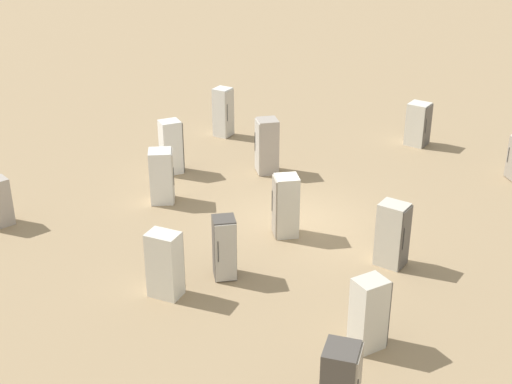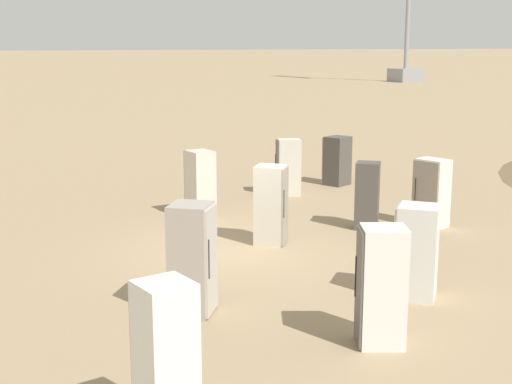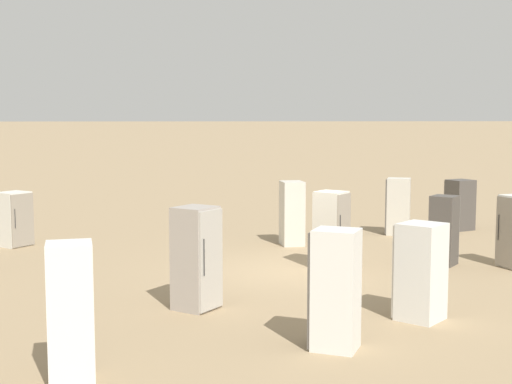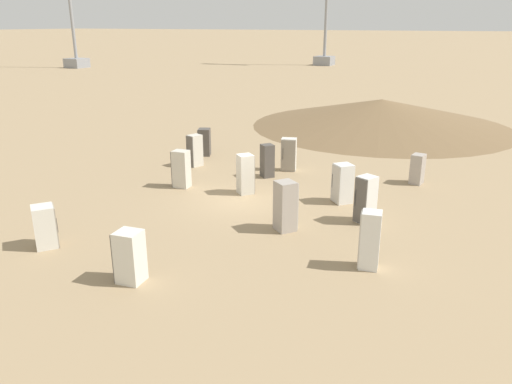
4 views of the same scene
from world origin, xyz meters
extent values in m
plane|color=#9E8460|center=(0.00, 0.00, 0.00)|extent=(1000.00, 1000.00, 0.00)
cube|color=silver|center=(-3.86, -7.27, 0.74)|extent=(1.02, 1.01, 1.49)
cube|color=gray|center=(-3.63, -6.98, 0.74)|extent=(0.59, 0.48, 1.43)
cylinder|color=#2D2D2D|center=(-3.41, -7.12, 0.82)|extent=(0.02, 0.02, 0.52)
cube|color=#A89E93|center=(3.02, -2.34, 0.95)|extent=(0.96, 0.95, 1.90)
cube|color=#BCB7AD|center=(3.23, -2.06, 0.95)|extent=(0.56, 0.44, 1.82)
cylinder|color=#2D2D2D|center=(3.45, -2.19, 1.04)|extent=(0.02, 0.02, 0.66)
cube|color=#4C4742|center=(-5.47, 5.92, 0.79)|extent=(0.87, 0.91, 1.57)
cube|color=gray|center=(-5.78, 5.78, 0.79)|extent=(0.31, 0.65, 1.51)
cylinder|color=#2D2D2D|center=(-5.91, 6.00, 0.86)|extent=(0.02, 0.02, 0.55)
cube|color=gray|center=(0.20, 4.86, 0.85)|extent=(0.72, 0.24, 1.64)
cylinder|color=#2D2D2D|center=(-0.05, 4.76, 0.94)|extent=(0.02, 0.02, 0.60)
cube|color=beige|center=(-0.23, 0.81, 0.90)|extent=(0.88, 0.89, 1.81)
cube|color=gray|center=(-0.01, 1.06, 0.90)|extent=(0.48, 0.42, 1.74)
cylinder|color=#2D2D2D|center=(0.18, 0.95, 0.99)|extent=(0.02, 0.02, 0.63)
cube|color=white|center=(6.57, -3.99, 0.95)|extent=(0.68, 0.68, 1.89)
cube|color=#BCB7AD|center=(6.26, -4.05, 0.95)|extent=(0.13, 0.57, 1.82)
cylinder|color=#2D2D2D|center=(6.20, -3.85, 1.04)|extent=(0.02, 0.02, 0.66)
cube|color=white|center=(5.51, -0.23, 0.92)|extent=(0.82, 0.85, 1.84)
cube|color=#56514C|center=(5.36, -0.54, 0.92)|extent=(0.54, 0.28, 1.77)
cylinder|color=#2D2D2D|center=(5.16, -0.48, 1.01)|extent=(0.02, 0.02, 0.65)
cube|color=beige|center=(-4.74, 3.74, 0.85)|extent=(0.76, 0.82, 1.70)
cube|color=#56514C|center=(-4.86, 3.41, 0.85)|extent=(0.52, 0.22, 1.63)
cylinder|color=#2D2D2D|center=(-5.06, 3.45, 0.94)|extent=(0.02, 0.02, 0.60)
cube|color=white|center=(4.08, 1.56, 0.85)|extent=(0.99, 0.99, 1.70)
cube|color=#BCB7AD|center=(3.83, 1.30, 0.85)|extent=(0.51, 0.50, 1.63)
cylinder|color=#2D2D2D|center=(3.63, 1.45, 0.93)|extent=(0.02, 0.02, 0.59)
cube|color=#4C4742|center=(-0.39, 3.57, 0.83)|extent=(0.79, 0.79, 1.66)
cube|color=#BCB7AD|center=(-0.62, 3.77, 0.83)|extent=(0.38, 0.44, 1.59)
cylinder|color=#2D2D2D|center=(-0.52, 3.94, 0.91)|extent=(0.02, 0.02, 0.58)
cube|color=beige|center=(-3.33, 0.33, 0.88)|extent=(0.77, 0.65, 1.76)
cube|color=#56514C|center=(-3.70, 0.29, 0.88)|extent=(0.10, 0.56, 1.69)
cylinder|color=#2D2D2D|center=(-3.75, 0.49, 0.97)|extent=(0.02, 0.02, 0.62)
camera|label=1|loc=(-11.09, 15.07, 9.72)|focal=50.00mm
camera|label=2|loc=(13.81, -6.37, 4.49)|focal=50.00mm
camera|label=3|loc=(15.92, -2.36, 3.53)|focal=50.00mm
camera|label=4|loc=(9.52, -18.35, 7.37)|focal=35.00mm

